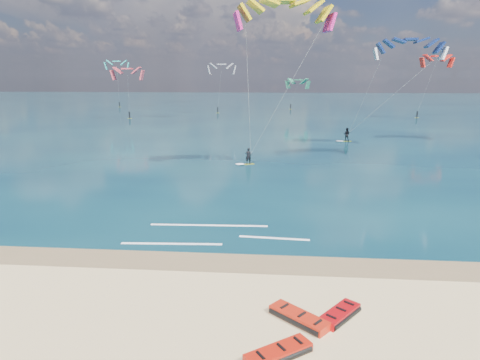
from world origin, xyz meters
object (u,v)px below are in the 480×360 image
at_px(packed_kite_mid, 299,321).
at_px(packed_kite_right, 339,318).
at_px(kitesurfer_main, 266,79).
at_px(kitesurfer_far, 378,87).
at_px(packed_kite_left, 278,357).

height_order(packed_kite_mid, packed_kite_right, packed_kite_mid).
xyz_separation_m(kitesurfer_main, kitesurfer_far, (13.73, 15.84, -1.17)).
bearing_deg(packed_kite_left, packed_kite_right, 11.93).
xyz_separation_m(packed_kite_mid, packed_kite_right, (1.57, 0.37, 0.00)).
height_order(packed_kite_left, kitesurfer_main, kitesurfer_main).
bearing_deg(kitesurfer_far, packed_kite_left, -117.28).
xyz_separation_m(packed_kite_left, packed_kite_mid, (0.79, 2.18, 0.00)).
height_order(packed_kite_right, kitesurfer_main, kitesurfer_main).
bearing_deg(packed_kite_mid, packed_kite_right, 53.86).
bearing_deg(kitesurfer_far, packed_kite_mid, -117.07).
relative_size(packed_kite_mid, packed_kite_right, 1.18).
bearing_deg(packed_kite_right, kitesurfer_main, 46.36).
bearing_deg(packed_kite_mid, packed_kite_left, -69.29).
relative_size(packed_kite_right, kitesurfer_far, 0.15).
relative_size(packed_kite_mid, kitesurfer_main, 0.15).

